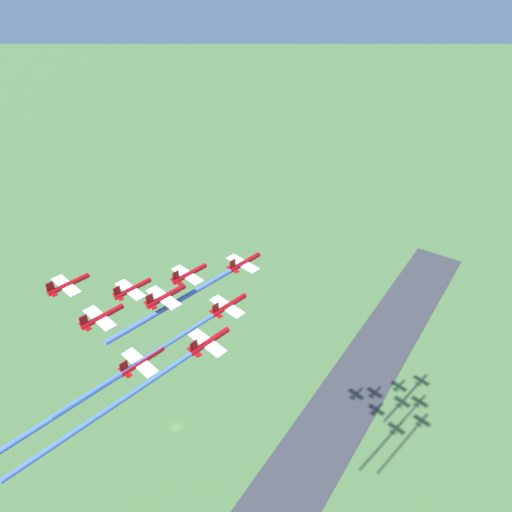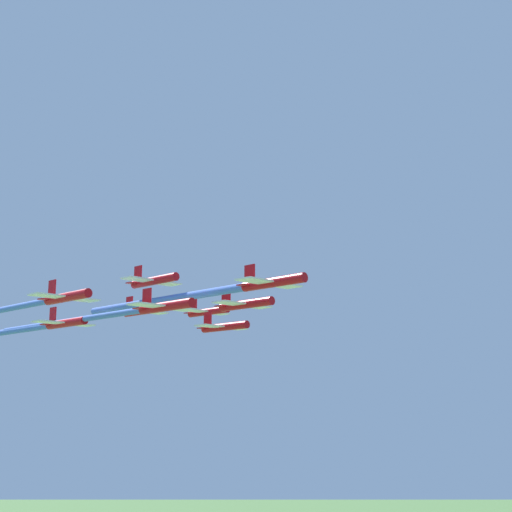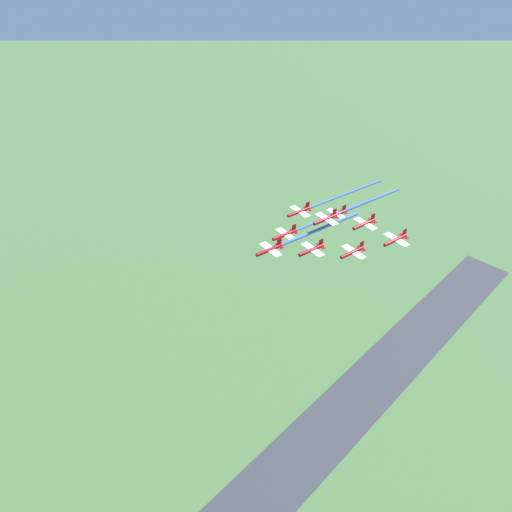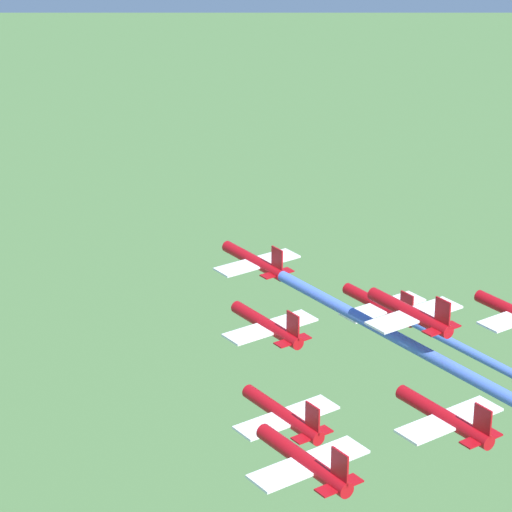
% 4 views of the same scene
% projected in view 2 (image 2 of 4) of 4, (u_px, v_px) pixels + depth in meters
% --- Properties ---
extents(jet_0, '(9.20, 9.04, 3.29)m').
position_uv_depth(jet_0, '(271.00, 282.00, 84.84)').
color(jet_0, '#B20C14').
extents(jet_1, '(9.20, 9.04, 3.29)m').
position_uv_depth(jet_1, '(244.00, 304.00, 97.48)').
color(jet_1, '#B20C14').
extents(jet_2, '(9.20, 9.04, 3.29)m').
position_uv_depth(jet_2, '(164.00, 306.00, 87.62)').
color(jet_2, '#B20C14').
extents(jet_3, '(9.20, 9.04, 3.29)m').
position_uv_depth(jet_3, '(223.00, 327.00, 109.93)').
color(jet_3, '#B20C14').
extents(jet_4, '(9.20, 9.04, 3.29)m').
position_uv_depth(jet_4, '(153.00, 281.00, 101.53)').
color(jet_4, '#B20C14').
extents(jet_5, '(9.20, 9.04, 3.29)m').
position_uv_depth(jet_5, '(66.00, 297.00, 91.24)').
color(jet_5, '#B20C14').
extents(jet_6, '(9.20, 9.04, 3.29)m').
position_uv_depth(jet_6, '(207.00, 312.00, 123.55)').
color(jet_6, '#B20C14').
extents(jet_7, '(9.20, 9.04, 3.29)m').
position_uv_depth(jet_7, '(142.00, 311.00, 113.81)').
color(jet_7, '#B20C14').
extents(jet_8, '(9.20, 9.04, 3.29)m').
position_uv_depth(jet_8, '(65.00, 323.00, 103.66)').
color(jet_8, '#B20C14').
extents(smoke_trail_0, '(28.61, 19.76, 1.08)m').
position_uv_depth(smoke_trail_0, '(160.00, 301.00, 99.58)').
color(smoke_trail_0, '#4C72D8').
extents(smoke_trail_2, '(31.45, 21.56, 0.82)m').
position_uv_depth(smoke_trail_2, '(66.00, 322.00, 103.61)').
color(smoke_trail_2, '#4C72D8').
extents(smoke_trail_8, '(23.80, 16.47, 0.96)m').
position_uv_depth(smoke_trail_8, '(6.00, 332.00, 116.43)').
color(smoke_trail_8, '#4C72D8').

